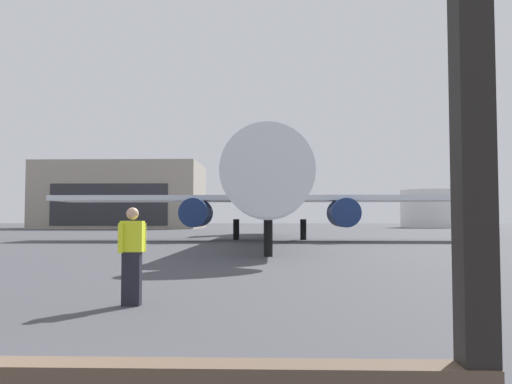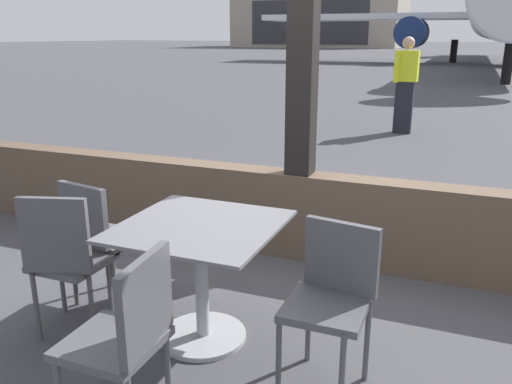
# 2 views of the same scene
# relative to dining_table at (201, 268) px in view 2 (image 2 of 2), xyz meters

# --- Properties ---
(ground_plane) EXTENTS (220.00, 220.00, 0.00)m
(ground_plane) POSITION_rel_dining_table_xyz_m (0.16, 41.41, -0.46)
(ground_plane) COLOR #424247
(window_frame) EXTENTS (7.73, 0.24, 3.77)m
(window_frame) POSITION_rel_dining_table_xyz_m (0.16, 1.41, 0.84)
(window_frame) COLOR brown
(window_frame) RESTS_ON ground
(dining_table) EXTENTS (0.88, 0.88, 0.73)m
(dining_table) POSITION_rel_dining_table_xyz_m (0.00, 0.00, 0.00)
(dining_table) COLOR slate
(dining_table) RESTS_ON ground
(cafe_chair_window_left) EXTENTS (0.44, 0.44, 0.86)m
(cafe_chair_window_left) POSITION_rel_dining_table_xyz_m (0.80, -0.10, 0.06)
(cafe_chair_window_left) COLOR #4C4C51
(cafe_chair_window_left) RESTS_ON ground
(cafe_chair_window_right) EXTENTS (0.48, 0.48, 0.91)m
(cafe_chair_window_right) POSITION_rel_dining_table_xyz_m (-0.77, -0.26, 0.07)
(cafe_chair_window_right) COLOR #4C4C51
(cafe_chair_window_right) RESTS_ON ground
(cafe_chair_aisle_left) EXTENTS (0.44, 0.44, 0.88)m
(cafe_chair_aisle_left) POSITION_rel_dining_table_xyz_m (-0.80, 0.10, 0.07)
(cafe_chair_aisle_left) COLOR #4C4C51
(cafe_chair_aisle_left) RESTS_ON ground
(cafe_chair_aisle_right) EXTENTS (0.42, 0.42, 0.90)m
(cafe_chair_aisle_right) POSITION_rel_dining_table_xyz_m (0.08, -0.83, 0.08)
(cafe_chair_aisle_right) COLOR #4C4C51
(cafe_chair_aisle_right) RESTS_ON ground
(airplane) EXTENTS (29.75, 36.41, 9.93)m
(airplane) POSITION_rel_dining_table_xyz_m (2.61, 33.78, 2.72)
(airplane) COLOR silver
(airplane) RESTS_ON ground
(ground_crew_worker) EXTENTS (0.41, 0.45, 1.74)m
(ground_crew_worker) POSITION_rel_dining_table_xyz_m (0.26, 7.57, 0.44)
(ground_crew_worker) COLOR black
(ground_crew_worker) RESTS_ON ground
(distant_hangar) EXTENTS (24.03, 14.32, 9.91)m
(distant_hangar) POSITION_rel_dining_table_xyz_m (-20.29, 78.09, 4.49)
(distant_hangar) COLOR #9E9384
(distant_hangar) RESTS_ON ground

